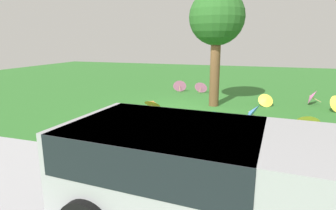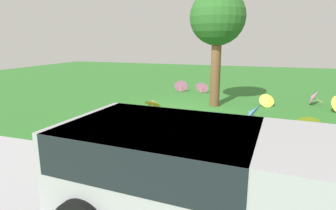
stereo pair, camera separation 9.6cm
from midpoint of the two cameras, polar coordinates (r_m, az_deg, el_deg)
name	(u,v)px [view 1 (the left image)]	position (r m, az deg, el deg)	size (l,w,h in m)	color
ground	(186,109)	(11.11, 3.52, -0.88)	(40.00, 40.00, 0.00)	#2D6B28
road_strip	(88,197)	(5.34, -16.37, -17.55)	(40.00, 3.85, 0.01)	#9E9EA3
van_dark	(218,175)	(3.93, 9.34, -13.84)	(4.70, 2.35, 1.53)	#99999E
park_bench	(222,129)	(7.28, 10.50, -4.85)	(1.63, 0.57, 0.90)	maroon
shade_tree	(217,19)	(11.58, 9.63, 16.75)	(2.17, 2.17, 4.63)	brown
parasol_pink_0	(311,97)	(13.30, 26.86, 1.51)	(0.67, 0.76, 0.67)	tan
parasol_yellow_0	(307,122)	(9.21, 26.11, -3.06)	(0.72, 0.68, 0.66)	tan
parasol_yellow_1	(266,100)	(12.21, 19.06, 0.99)	(0.72, 0.63, 0.54)	tan
parasol_orange_0	(153,103)	(10.52, -3.38, 0.46)	(0.67, 0.65, 0.60)	tan
parasol_pink_1	(180,85)	(14.82, 2.21, 4.01)	(0.77, 0.71, 0.68)	tan
parasol_yellow_4	(142,120)	(8.49, -5.56, -2.99)	(0.80, 0.67, 0.67)	tan
parasol_pink_2	(201,87)	(14.59, 6.56, 3.67)	(0.67, 0.65, 0.62)	tan
parasol_teal_1	(216,120)	(8.67, 9.37, -2.98)	(0.63, 0.57, 0.61)	tan
parasol_blue_0	(250,113)	(9.55, 16.13, -1.55)	(0.77, 0.84, 0.70)	tan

